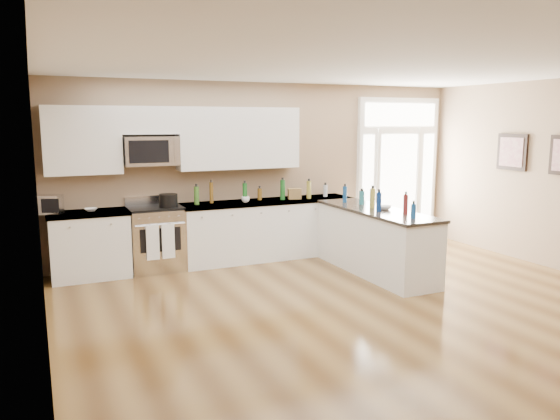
# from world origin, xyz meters

# --- Properties ---
(ground) EXTENTS (8.00, 8.00, 0.00)m
(ground) POSITION_xyz_m (0.00, 0.00, 0.00)
(ground) COLOR #513416
(room_shell) EXTENTS (8.00, 8.00, 8.00)m
(room_shell) POSITION_xyz_m (0.00, 0.00, 1.71)
(room_shell) COLOR #977D60
(room_shell) RESTS_ON ground
(back_cabinet_left) EXTENTS (1.10, 0.66, 0.94)m
(back_cabinet_left) POSITION_xyz_m (-2.87, 3.69, 0.44)
(back_cabinet_left) COLOR white
(back_cabinet_left) RESTS_ON ground
(back_cabinet_right) EXTENTS (2.85, 0.66, 0.94)m
(back_cabinet_right) POSITION_xyz_m (-0.16, 3.69, 0.44)
(back_cabinet_right) COLOR white
(back_cabinet_right) RESTS_ON ground
(peninsula_cabinet) EXTENTS (0.69, 2.32, 0.94)m
(peninsula_cabinet) POSITION_xyz_m (0.93, 2.24, 0.43)
(peninsula_cabinet) COLOR white
(peninsula_cabinet) RESTS_ON ground
(upper_cabinet_left) EXTENTS (1.04, 0.33, 0.95)m
(upper_cabinet_left) POSITION_xyz_m (-2.88, 3.83, 1.93)
(upper_cabinet_left) COLOR white
(upper_cabinet_left) RESTS_ON room_shell
(upper_cabinet_right) EXTENTS (1.94, 0.33, 0.95)m
(upper_cabinet_right) POSITION_xyz_m (-0.57, 3.83, 1.93)
(upper_cabinet_right) COLOR white
(upper_cabinet_right) RESTS_ON room_shell
(upper_cabinet_short) EXTENTS (0.82, 0.33, 0.40)m
(upper_cabinet_short) POSITION_xyz_m (-1.95, 3.83, 2.20)
(upper_cabinet_short) COLOR white
(upper_cabinet_short) RESTS_ON room_shell
(microwave) EXTENTS (0.78, 0.41, 0.42)m
(microwave) POSITION_xyz_m (-1.95, 3.80, 1.76)
(microwave) COLOR silver
(microwave) RESTS_ON room_shell
(entry_door) EXTENTS (1.70, 0.10, 2.60)m
(entry_door) POSITION_xyz_m (2.55, 3.95, 1.30)
(entry_door) COLOR white
(entry_door) RESTS_ON ground
(wall_art_near) EXTENTS (0.05, 0.58, 0.58)m
(wall_art_near) POSITION_xyz_m (3.47, 2.20, 1.70)
(wall_art_near) COLOR black
(wall_art_near) RESTS_ON room_shell
(kitchen_range) EXTENTS (0.78, 0.69, 1.08)m
(kitchen_range) POSITION_xyz_m (-1.94, 3.69, 0.48)
(kitchen_range) COLOR silver
(kitchen_range) RESTS_ON ground
(stockpot) EXTENTS (0.33, 0.33, 0.21)m
(stockpot) POSITION_xyz_m (-1.76, 3.59, 1.05)
(stockpot) COLOR black
(stockpot) RESTS_ON kitchen_range
(toaster_oven) EXTENTS (0.37, 0.33, 0.26)m
(toaster_oven) POSITION_xyz_m (-3.35, 3.74, 1.07)
(toaster_oven) COLOR silver
(toaster_oven) RESTS_ON back_cabinet_left
(cardboard_box) EXTENTS (0.24, 0.20, 0.17)m
(cardboard_box) POSITION_xyz_m (0.31, 3.66, 1.02)
(cardboard_box) COLOR brown
(cardboard_box) RESTS_ON back_cabinet_right
(bowl_left) EXTENTS (0.18, 0.18, 0.04)m
(bowl_left) POSITION_xyz_m (-2.83, 3.74, 0.96)
(bowl_left) COLOR white
(bowl_left) RESTS_ON back_cabinet_left
(bowl_peninsula) EXTENTS (0.19, 0.19, 0.06)m
(bowl_peninsula) POSITION_xyz_m (1.01, 2.14, 0.97)
(bowl_peninsula) COLOR white
(bowl_peninsula) RESTS_ON peninsula_cabinet
(cup_counter) EXTENTS (0.15, 0.15, 0.10)m
(cup_counter) POSITION_xyz_m (-0.56, 3.61, 0.99)
(cup_counter) COLOR white
(cup_counter) RESTS_ON back_cabinet_right
(counter_bottles) EXTENTS (2.40, 2.44, 0.32)m
(counter_bottles) POSITION_xyz_m (0.28, 3.06, 1.07)
(counter_bottles) COLOR #19591E
(counter_bottles) RESTS_ON back_cabinet_right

